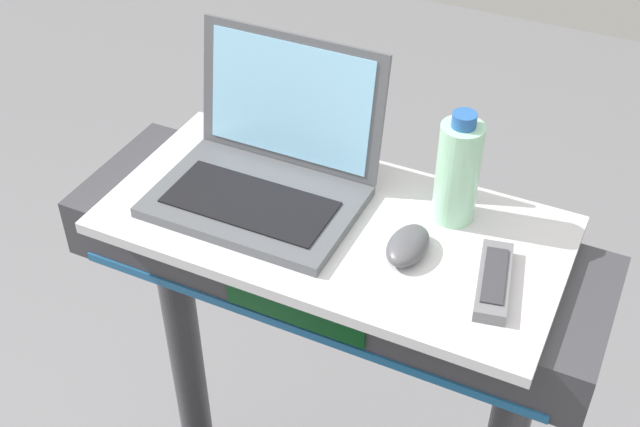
{
  "coord_description": "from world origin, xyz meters",
  "views": [
    {
      "loc": [
        0.42,
        -0.24,
        2.01
      ],
      "look_at": [
        0.0,
        0.65,
        1.21
      ],
      "focal_mm": 46.41,
      "sensor_mm": 36.0,
      "label": 1
    }
  ],
  "objects_px": {
    "laptop": "(267,168)",
    "tv_remote": "(494,281)",
    "computer_mouse": "(408,245)",
    "water_bottle": "(458,171)"
  },
  "relations": [
    {
      "from": "laptop",
      "to": "tv_remote",
      "type": "xyz_separation_m",
      "value": [
        0.41,
        -0.06,
        -0.04
      ]
    },
    {
      "from": "computer_mouse",
      "to": "water_bottle",
      "type": "bearing_deg",
      "value": 75.29
    },
    {
      "from": "water_bottle",
      "to": "tv_remote",
      "type": "distance_m",
      "value": 0.19
    },
    {
      "from": "water_bottle",
      "to": "tv_remote",
      "type": "bearing_deg",
      "value": -50.73
    },
    {
      "from": "laptop",
      "to": "water_bottle",
      "type": "distance_m",
      "value": 0.31
    },
    {
      "from": "computer_mouse",
      "to": "tv_remote",
      "type": "bearing_deg",
      "value": -4.32
    },
    {
      "from": "computer_mouse",
      "to": "water_bottle",
      "type": "height_order",
      "value": "water_bottle"
    },
    {
      "from": "laptop",
      "to": "water_bottle",
      "type": "height_order",
      "value": "laptop"
    },
    {
      "from": "computer_mouse",
      "to": "laptop",
      "type": "bearing_deg",
      "value": 171.0
    },
    {
      "from": "laptop",
      "to": "tv_remote",
      "type": "height_order",
      "value": "laptop"
    }
  ]
}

